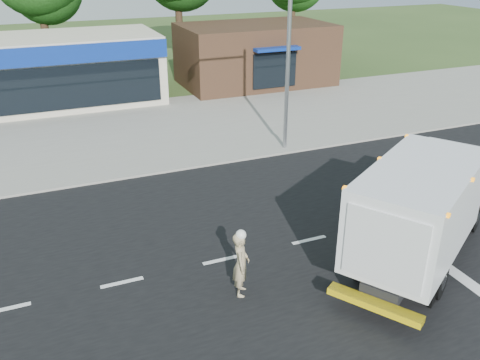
{
  "coord_description": "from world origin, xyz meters",
  "views": [
    {
      "loc": [
        -7.44,
        -12.15,
        8.54
      ],
      "look_at": [
        -1.69,
        1.74,
        1.7
      ],
      "focal_mm": 38.0,
      "sensor_mm": 36.0,
      "label": 1
    }
  ],
  "objects": [
    {
      "name": "traffic_signal_pole",
      "position": [
        2.35,
        7.6,
        4.92
      ],
      "size": [
        3.51,
        0.25,
        8.0
      ],
      "color": "gray",
      "rests_on": "ground"
    },
    {
      "name": "emergency_worker",
      "position": [
        -3.08,
        -1.7,
        0.96
      ],
      "size": [
        0.69,
        0.8,
        1.97
      ],
      "rotation": [
        0.0,
        0.0,
        1.13
      ],
      "color": "tan",
      "rests_on": "ground"
    },
    {
      "name": "retail_strip_mall",
      "position": [
        -9.0,
        19.93,
        2.01
      ],
      "size": [
        18.0,
        6.2,
        4.0
      ],
      "color": "beige",
      "rests_on": "ground"
    },
    {
      "name": "sidewalk",
      "position": [
        0.0,
        8.2,
        0.06
      ],
      "size": [
        60.0,
        2.4,
        0.12
      ],
      "primitive_type": "cube",
      "color": "gray",
      "rests_on": "ground"
    },
    {
      "name": "road_asphalt",
      "position": [
        0.0,
        0.0,
        0.0
      ],
      "size": [
        60.0,
        14.0,
        0.02
      ],
      "primitive_type": "cube",
      "color": "black",
      "rests_on": "ground"
    },
    {
      "name": "lane_markings",
      "position": [
        1.35,
        -1.35,
        0.02
      ],
      "size": [
        55.2,
        7.0,
        0.01
      ],
      "color": "silver",
      "rests_on": "road_asphalt"
    },
    {
      "name": "brown_storefront",
      "position": [
        7.0,
        19.98,
        2.0
      ],
      "size": [
        10.0,
        6.7,
        4.0
      ],
      "color": "#382316",
      "rests_on": "ground"
    },
    {
      "name": "parking_apron",
      "position": [
        0.0,
        14.0,
        0.01
      ],
      "size": [
        60.0,
        9.0,
        0.02
      ],
      "primitive_type": "cube",
      "color": "gray",
      "rests_on": "ground"
    },
    {
      "name": "ground",
      "position": [
        0.0,
        0.0,
        0.0
      ],
      "size": [
        120.0,
        120.0,
        0.0
      ],
      "primitive_type": "plane",
      "color": "#385123",
      "rests_on": "ground"
    },
    {
      "name": "ems_box_truck",
      "position": [
        2.47,
        -2.17,
        1.9
      ],
      "size": [
        7.49,
        5.91,
        3.29
      ],
      "rotation": [
        0.0,
        0.0,
        0.57
      ],
      "color": "black",
      "rests_on": "ground"
    }
  ]
}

